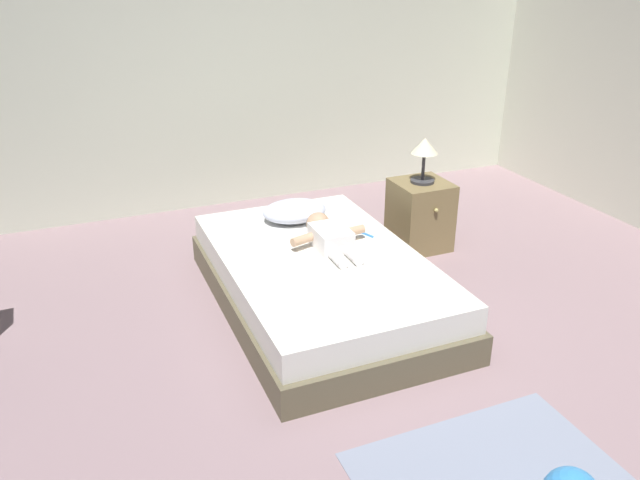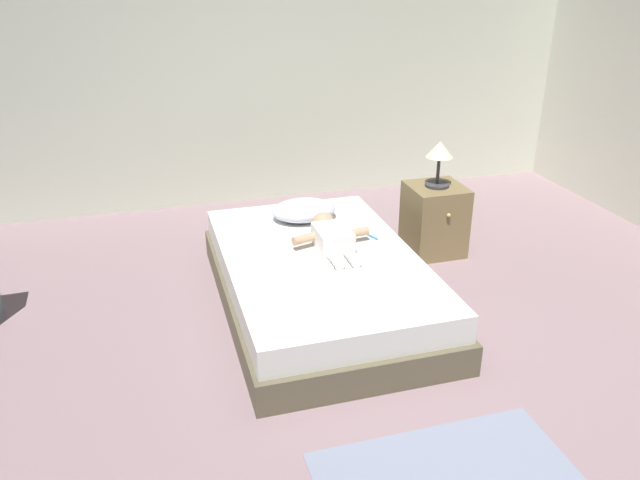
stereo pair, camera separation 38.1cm
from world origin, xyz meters
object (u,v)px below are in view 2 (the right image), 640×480
baby (331,236)px  toothbrush (369,235)px  pillow (304,210)px  bed (320,281)px  lamp (439,154)px  nightstand (434,219)px

baby → toothbrush: size_ratio=3.71×
baby → pillow: bearing=96.3°
bed → lamp: (1.03, 0.53, 0.58)m
toothbrush → lamp: lamp is taller
pillow → nightstand: bearing=-3.1°
nightstand → baby: bearing=-155.6°
bed → toothbrush: size_ratio=12.00×
toothbrush → nightstand: nightstand is taller
toothbrush → bed: bearing=-154.2°
toothbrush → lamp: (0.64, 0.34, 0.39)m
toothbrush → lamp: size_ratio=0.48×
toothbrush → pillow: bearing=130.0°
pillow → baby: size_ratio=0.75×
nightstand → lamp: size_ratio=1.55×
toothbrush → nightstand: (0.64, 0.34, -0.10)m
bed → toothbrush: bearing=25.8°
bed → baby: 0.29m
bed → baby: size_ratio=3.23×
pillow → toothbrush: (0.33, -0.40, -0.06)m
pillow → baby: bearing=-83.7°
nightstand → lamp: bearing=90.0°
pillow → toothbrush: bearing=-50.0°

